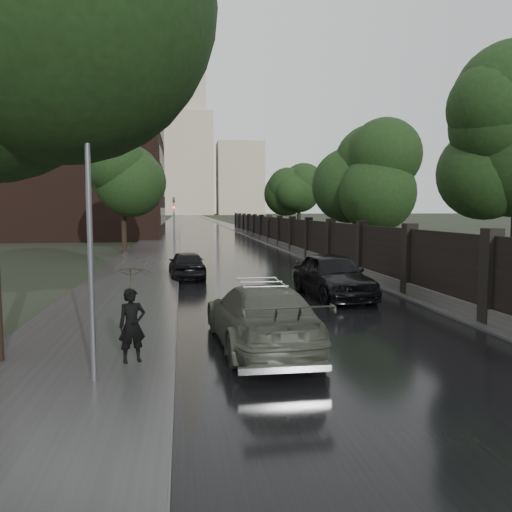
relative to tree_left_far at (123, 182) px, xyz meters
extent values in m
plane|color=black|center=(8.00, -30.00, -5.24)|extent=(800.00, 800.00, 0.00)
cube|color=black|center=(8.00, 160.00, -5.23)|extent=(8.00, 420.00, 0.02)
cube|color=#2D2D2D|center=(2.00, 160.00, -5.16)|extent=(4.00, 420.00, 0.16)
cube|color=#2D2D2D|center=(13.50, 160.00, -5.20)|extent=(3.00, 420.00, 0.08)
cube|color=#383533|center=(12.60, 2.00, -4.99)|extent=(0.40, 75.00, 0.50)
cube|color=black|center=(12.60, 2.00, -3.74)|extent=(0.15, 75.00, 2.00)
cube|color=black|center=(12.60, 40.00, -3.89)|extent=(0.45, 0.45, 2.70)
cylinder|color=black|center=(0.00, 0.00, -2.32)|extent=(0.36, 0.36, 5.85)
sphere|color=black|center=(0.00, 0.00, 0.02)|extent=(4.25, 4.25, 4.25)
cylinder|color=black|center=(15.50, -8.00, -2.48)|extent=(0.36, 0.36, 5.53)
sphere|color=black|center=(15.50, -8.00, -0.27)|extent=(4.08, 4.08, 4.08)
cylinder|color=black|center=(15.50, 10.00, -2.48)|extent=(0.36, 0.36, 5.53)
sphere|color=black|center=(15.50, 10.00, -0.27)|extent=(4.08, 4.08, 4.08)
cylinder|color=#59595E|center=(2.60, -28.50, -2.74)|extent=(0.10, 0.10, 5.00)
cube|color=#59595E|center=(2.60, -28.50, -0.19)|extent=(0.25, 0.12, 0.12)
cylinder|color=#59595E|center=(3.70, -5.00, -3.74)|extent=(0.12, 0.12, 3.00)
imported|color=#59595E|center=(3.70, -5.00, -1.74)|extent=(0.16, 0.20, 1.00)
sphere|color=#FF0C0C|center=(3.70, -5.15, -1.89)|extent=(0.14, 0.14, 0.14)
cube|color=black|center=(-10.00, 22.00, 4.76)|extent=(24.00, 18.00, 20.00)
cube|color=tan|center=(-24.00, 270.00, 16.76)|extent=(28.00, 22.00, 44.00)
cube|color=tan|center=(40.00, 270.00, 16.76)|extent=(28.00, 22.00, 44.00)
cube|color=tan|center=(8.00, 270.00, 24.76)|extent=(30.00, 30.00, 60.00)
cube|color=tan|center=(8.00, 270.00, 64.76)|extent=(22.00, 22.00, 40.00)
cube|color=tan|center=(8.00, 270.00, 94.76)|extent=(15.00, 15.00, 30.00)
cube|color=tan|center=(8.00, 270.00, 116.76)|extent=(9.00, 9.00, 18.00)
imported|color=#424739|center=(5.99, -26.19, -4.50)|extent=(2.41, 5.24, 1.48)
imported|color=black|center=(4.40, -14.24, -4.58)|extent=(1.83, 3.99, 1.33)
imported|color=black|center=(9.60, -20.11, -4.42)|extent=(2.30, 4.97, 1.65)
imported|color=black|center=(3.18, -27.48, -4.34)|extent=(0.63, 0.51, 1.49)
imported|color=black|center=(3.18, -27.48, -3.15)|extent=(1.10, 1.11, 0.79)
camera|label=1|loc=(4.19, -37.53, -2.03)|focal=35.00mm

